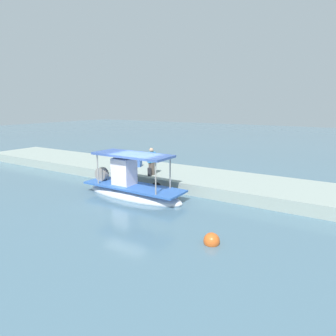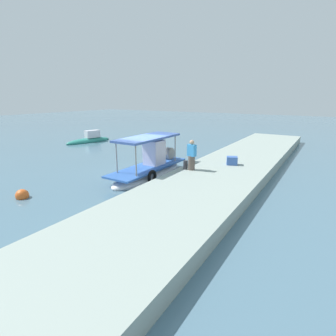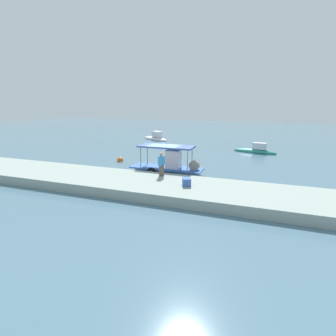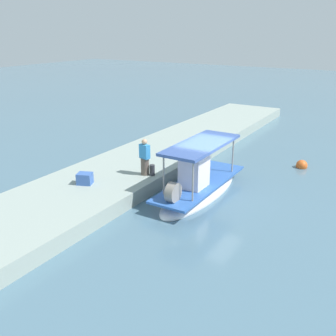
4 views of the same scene
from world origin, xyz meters
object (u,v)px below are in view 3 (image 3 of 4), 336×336
cargo_crate (187,182)px  moored_boat_mid (156,138)px  moored_boat_near (255,151)px  marker_buoy (120,160)px  mooring_bollard (162,171)px  main_fishing_boat (167,169)px  fisherman_near_bollard (161,165)px

cargo_crate → moored_boat_mid: (-11.29, 22.27, -0.64)m
moored_boat_near → marker_buoy: bearing=-143.2°
mooring_bollard → moored_boat_mid: (-8.91, 20.38, -0.64)m
main_fishing_boat → marker_buoy: main_fishing_boat is taller
mooring_bollard → moored_boat_near: moored_boat_near is taller
cargo_crate → moored_boat_near: 16.86m
main_fishing_boat → cargo_crate: main_fishing_boat is taller
main_fishing_boat → moored_boat_mid: (-8.53, 18.18, -0.20)m
marker_buoy → moored_boat_mid: size_ratio=0.11×
cargo_crate → moored_boat_near: (3.65, 16.45, -0.67)m
main_fishing_boat → cargo_crate: size_ratio=9.93×
marker_buoy → moored_boat_mid: 15.37m
moored_boat_mid → mooring_bollard: bearing=-66.4°
moored_boat_near → cargo_crate: bearing=-102.5°
fisherman_near_bollard → marker_buoy: (-6.56, 5.54, -1.28)m
mooring_bollard → marker_buoy: 8.34m
mooring_bollard → moored_boat_near: 15.77m
moored_boat_near → mooring_bollard: bearing=-112.5°
moored_boat_near → fisherman_near_bollard: bearing=-111.8°
cargo_crate → marker_buoy: cargo_crate is taller
fisherman_near_bollard → marker_buoy: size_ratio=2.82×
mooring_bollard → marker_buoy: bearing=141.2°
mooring_bollard → marker_buoy: mooring_bollard is taller
main_fishing_boat → fisherman_near_bollard: bearing=-79.8°
fisherman_near_bollard → moored_boat_near: bearing=68.2°
cargo_crate → main_fishing_boat: bearing=124.0°
cargo_crate → moored_boat_near: size_ratio=0.12×
main_fishing_boat → marker_buoy: bearing=153.8°
mooring_bollard → moored_boat_near: size_ratio=0.10×
fisherman_near_bollard → cargo_crate: 2.83m
fisherman_near_bollard → mooring_bollard: (-0.08, 0.34, -0.51)m
main_fishing_boat → cargo_crate: 4.96m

